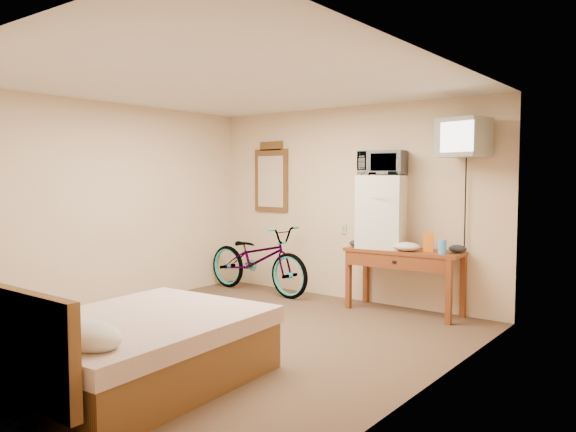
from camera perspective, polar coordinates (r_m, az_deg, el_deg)
The scene contains 13 objects.
room at distance 5.50m, azimuth -6.26°, elevation 0.35°, with size 4.60×4.64×2.50m.
desk at distance 6.70m, azimuth 11.59°, elevation -4.39°, with size 1.39×0.61×0.75m.
mini_fridge at distance 6.82m, azimuth 9.53°, elevation 0.45°, with size 0.63×0.62×0.87m.
microwave at distance 6.81m, azimuth 9.59°, elevation 5.32°, with size 0.53×0.36×0.29m, color white.
snack_bag at distance 6.55m, azimuth 14.08°, elevation -2.58°, with size 0.11×0.07×0.22m, color orange.
blue_cup at distance 6.40m, azimuth 15.40°, elevation -3.05°, with size 0.09×0.09×0.16m, color #46A2EE.
cloth_cream at distance 6.57m, azimuth 11.91°, elevation -3.06°, with size 0.33×0.25×0.10m, color beige.
cloth_dark_a at distance 6.84m, azimuth 7.18°, elevation -2.78°, with size 0.24×0.18×0.09m, color black.
cloth_dark_b at distance 6.55m, azimuth 16.86°, elevation -3.21°, with size 0.20×0.16×0.09m, color black.
crt_television at distance 6.39m, azimuth 17.42°, elevation 7.59°, with size 0.56×0.62×0.42m.
wall_mirror at distance 8.05m, azimuth -1.71°, elevation 3.91°, with size 0.59×0.04×0.99m.
bicycle at distance 7.76m, azimuth -3.10°, elevation -4.37°, with size 0.62×1.79×0.94m, color black.
bed at distance 4.54m, azimuth -15.75°, elevation -12.81°, with size 1.55×1.99×0.90m.
Camera 1 is at (3.80, -3.97, 1.60)m, focal length 35.00 mm.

